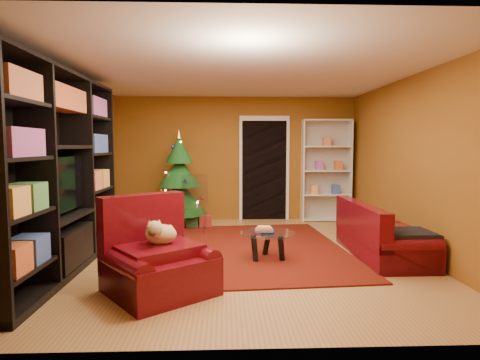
{
  "coord_description": "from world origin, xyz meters",
  "views": [
    {
      "loc": [
        -0.22,
        -5.73,
        1.58
      ],
      "look_at": [
        0.0,
        0.4,
        1.05
      ],
      "focal_mm": 30.0,
      "sensor_mm": 36.0,
      "label": 1
    }
  ],
  "objects_px": {
    "christmas_tree": "(179,179)",
    "sofa": "(383,229)",
    "armchair": "(159,255)",
    "media_unit": "(58,173)",
    "dog": "(161,234)",
    "rug": "(244,249)",
    "white_bookshelf": "(326,171)",
    "acrylic_chair": "(194,207)",
    "coffee_table": "(268,246)",
    "gift_box_teal": "(154,217)",
    "gift_box_green": "(194,221)",
    "gift_box_red": "(205,221)"
  },
  "relations": [
    {
      "from": "christmas_tree",
      "to": "sofa",
      "type": "relative_size",
      "value": 1.05
    },
    {
      "from": "christmas_tree",
      "to": "armchair",
      "type": "xyz_separation_m",
      "value": [
        0.2,
        -3.67,
        -0.5
      ]
    },
    {
      "from": "media_unit",
      "to": "dog",
      "type": "xyz_separation_m",
      "value": [
        1.35,
        -0.69,
        -0.62
      ]
    },
    {
      "from": "rug",
      "to": "white_bookshelf",
      "type": "xyz_separation_m",
      "value": [
        1.84,
        2.32,
        1.05
      ]
    },
    {
      "from": "sofa",
      "to": "acrylic_chair",
      "type": "height_order",
      "value": "acrylic_chair"
    },
    {
      "from": "white_bookshelf",
      "to": "coffee_table",
      "type": "xyz_separation_m",
      "value": [
        -1.53,
        -2.89,
        -0.86
      ]
    },
    {
      "from": "sofa",
      "to": "gift_box_teal",
      "type": "bearing_deg",
      "value": 55.83
    },
    {
      "from": "white_bookshelf",
      "to": "sofa",
      "type": "height_order",
      "value": "white_bookshelf"
    },
    {
      "from": "white_bookshelf",
      "to": "coffee_table",
      "type": "relative_size",
      "value": 2.85
    },
    {
      "from": "gift_box_teal",
      "to": "dog",
      "type": "xyz_separation_m",
      "value": [
        0.75,
        -3.73,
        0.46
      ]
    },
    {
      "from": "sofa",
      "to": "white_bookshelf",
      "type": "bearing_deg",
      "value": 2.31
    },
    {
      "from": "sofa",
      "to": "coffee_table",
      "type": "height_order",
      "value": "sofa"
    },
    {
      "from": "rug",
      "to": "sofa",
      "type": "bearing_deg",
      "value": -12.56
    },
    {
      "from": "gift_box_green",
      "to": "sofa",
      "type": "relative_size",
      "value": 0.13
    },
    {
      "from": "christmas_tree",
      "to": "gift_box_green",
      "type": "relative_size",
      "value": 8.31
    },
    {
      "from": "gift_box_red",
      "to": "gift_box_teal",
      "type": "bearing_deg",
      "value": 162.92
    },
    {
      "from": "dog",
      "to": "coffee_table",
      "type": "relative_size",
      "value": 0.52
    },
    {
      "from": "coffee_table",
      "to": "media_unit",
      "type": "bearing_deg",
      "value": -170.32
    },
    {
      "from": "gift_box_teal",
      "to": "gift_box_red",
      "type": "height_order",
      "value": "gift_box_teal"
    },
    {
      "from": "sofa",
      "to": "coffee_table",
      "type": "xyz_separation_m",
      "value": [
        -1.67,
        -0.13,
        -0.19
      ]
    },
    {
      "from": "gift_box_teal",
      "to": "gift_box_red",
      "type": "distance_m",
      "value": 1.09
    },
    {
      "from": "christmas_tree",
      "to": "coffee_table",
      "type": "xyz_separation_m",
      "value": [
        1.48,
        -2.46,
        -0.72
      ]
    },
    {
      "from": "gift_box_red",
      "to": "christmas_tree",
      "type": "bearing_deg",
      "value": 159.18
    },
    {
      "from": "sofa",
      "to": "gift_box_green",
      "type": "bearing_deg",
      "value": 52.84
    },
    {
      "from": "armchair",
      "to": "gift_box_teal",
      "type": "bearing_deg",
      "value": 63.43
    },
    {
      "from": "rug",
      "to": "sofa",
      "type": "relative_size",
      "value": 1.92
    },
    {
      "from": "armchair",
      "to": "sofa",
      "type": "distance_m",
      "value": 3.24
    },
    {
      "from": "rug",
      "to": "gift_box_red",
      "type": "height_order",
      "value": "gift_box_red"
    },
    {
      "from": "media_unit",
      "to": "gift_box_red",
      "type": "distance_m",
      "value": 3.37
    },
    {
      "from": "gift_box_teal",
      "to": "rug",
      "type": "bearing_deg",
      "value": -49.68
    },
    {
      "from": "christmas_tree",
      "to": "gift_box_red",
      "type": "distance_m",
      "value": 0.97
    },
    {
      "from": "media_unit",
      "to": "christmas_tree",
      "type": "distance_m",
      "value": 3.15
    },
    {
      "from": "coffee_table",
      "to": "acrylic_chair",
      "type": "distance_m",
      "value": 2.15
    },
    {
      "from": "armchair",
      "to": "gift_box_red",
      "type": "bearing_deg",
      "value": 47.42
    },
    {
      "from": "gift_box_green",
      "to": "white_bookshelf",
      "type": "bearing_deg",
      "value": 12.9
    },
    {
      "from": "sofa",
      "to": "gift_box_red",
      "type": "bearing_deg",
      "value": 50.56
    },
    {
      "from": "gift_box_teal",
      "to": "sofa",
      "type": "xyz_separation_m",
      "value": [
        3.69,
        -2.46,
        0.23
      ]
    },
    {
      "from": "gift_box_green",
      "to": "acrylic_chair",
      "type": "height_order",
      "value": "acrylic_chair"
    },
    {
      "from": "gift_box_green",
      "to": "dog",
      "type": "xyz_separation_m",
      "value": [
        -0.08,
        -3.4,
        0.51
      ]
    },
    {
      "from": "gift_box_teal",
      "to": "dog",
      "type": "distance_m",
      "value": 3.83
    },
    {
      "from": "christmas_tree",
      "to": "white_bookshelf",
      "type": "distance_m",
      "value": 3.05
    },
    {
      "from": "gift_box_teal",
      "to": "white_bookshelf",
      "type": "distance_m",
      "value": 3.68
    },
    {
      "from": "sofa",
      "to": "coffee_table",
      "type": "distance_m",
      "value": 1.68
    },
    {
      "from": "gift_box_teal",
      "to": "gift_box_green",
      "type": "bearing_deg",
      "value": -21.64
    },
    {
      "from": "christmas_tree",
      "to": "gift_box_green",
      "type": "bearing_deg",
      "value": -34.84
    },
    {
      "from": "media_unit",
      "to": "acrylic_chair",
      "type": "height_order",
      "value": "media_unit"
    },
    {
      "from": "gift_box_green",
      "to": "coffee_table",
      "type": "relative_size",
      "value": 0.3
    },
    {
      "from": "rug",
      "to": "dog",
      "type": "distance_m",
      "value": 2.05
    },
    {
      "from": "dog",
      "to": "gift_box_red",
      "type": "bearing_deg",
      "value": 47.47
    },
    {
      "from": "rug",
      "to": "media_unit",
      "type": "height_order",
      "value": "media_unit"
    }
  ]
}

